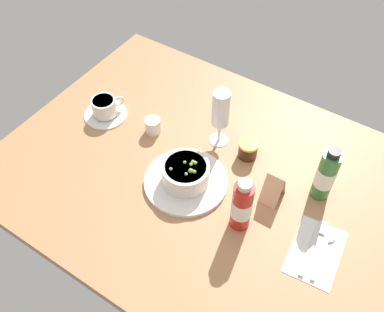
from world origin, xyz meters
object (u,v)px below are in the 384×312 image
porridge_bowl (186,176)px  wine_glass (221,111)px  creamer_jug (153,125)px  sauce_bottle_green (326,175)px  menu_card (274,187)px  cutlery_setting (317,250)px  jam_jar (248,149)px  sauce_bottle_red (242,206)px  coffee_cup (105,108)px

porridge_bowl → wine_glass: 20.23cm
creamer_jug → porridge_bowl: bearing=-29.4°
sauce_bottle_green → wine_glass: bearing=176.5°
wine_glass → menu_card: (22.15, -9.84, -7.37)cm
cutlery_setting → menu_card: bearing=153.2°
wine_glass → jam_jar: bearing=-3.8°
porridge_bowl → sauce_bottle_red: 19.09cm
sauce_bottle_red → menu_card: 12.49cm
wine_glass → creamer_jug: bearing=-157.4°
sauce_bottle_red → menu_card: size_ratio=1.87×
cutlery_setting → sauce_bottle_red: 21.08cm
cutlery_setting → coffee_cup: coffee_cup is taller
jam_jar → sauce_bottle_green: sauce_bottle_green is taller
cutlery_setting → jam_jar: size_ratio=3.25×
coffee_cup → sauce_bottle_red: size_ratio=0.79×
porridge_bowl → menu_card: menu_card is taller
wine_glass → jam_jar: 13.46cm
porridge_bowl → cutlery_setting: porridge_bowl is taller
porridge_bowl → creamer_jug: (-18.88, 10.66, -0.73)cm
jam_jar → wine_glass: bearing=176.2°
cutlery_setting → creamer_jug: 57.54cm
sauce_bottle_red → wine_glass: bearing=131.3°
sauce_bottle_green → sauce_bottle_red: size_ratio=1.04×
sauce_bottle_red → menu_card: bearing=74.1°
sauce_bottle_green → creamer_jug: bearing=-173.6°
porridge_bowl → creamer_jug: 21.70cm
cutlery_setting → jam_jar: 33.32cm
sauce_bottle_green → sauce_bottle_red: 23.61cm
porridge_bowl → creamer_jug: size_ratio=4.05×
jam_jar → cutlery_setting: bearing=-31.4°
creamer_jug → sauce_bottle_green: bearing=6.4°
coffee_cup → sauce_bottle_green: (66.85, 8.06, 5.31)cm
creamer_jug → jam_jar: bearing=13.9°
porridge_bowl → sauce_bottle_green: sauce_bottle_green is taller
menu_card → sauce_bottle_red: bearing=-105.9°
cutlery_setting → sauce_bottle_green: (-6.07, 16.01, 7.77)cm
wine_glass → sauce_bottle_red: wine_glass is taller
jam_jar → menu_card: menu_card is taller
sauce_bottle_red → jam_jar: bearing=113.3°
coffee_cup → menu_card: menu_card is taller
porridge_bowl → jam_jar: (9.30, 17.61, -0.47)cm
coffee_cup → porridge_bowl: bearing=-13.2°
porridge_bowl → creamer_jug: porridge_bowl is taller
porridge_bowl → menu_card: 23.19cm
coffee_cup → jam_jar: bearing=11.9°
cutlery_setting → sauce_bottle_red: size_ratio=1.09×
cutlery_setting → wine_glass: size_ratio=1.00×
wine_glass → jam_jar: wine_glass is taller
wine_glass → sauce_bottle_green: 32.47cm
sauce_bottle_green → jam_jar: bearing=176.7°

